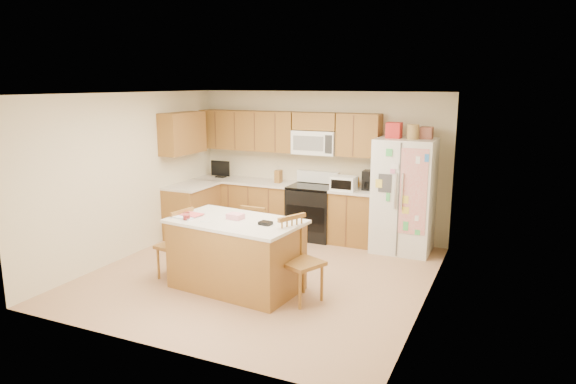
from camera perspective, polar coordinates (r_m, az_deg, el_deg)
The scene contains 9 objects.
ground at distance 7.31m, azimuth -3.00°, elevation -9.12°, with size 4.50×4.50×0.00m, color tan.
room_shell at distance 6.92m, azimuth -3.13°, elevation 2.07°, with size 4.60×4.60×2.52m.
cabinetry at distance 9.03m, azimuth -3.40°, elevation 1.01°, with size 3.36×1.56×2.15m.
stove at distance 8.85m, azimuth 2.72°, elevation -2.12°, with size 0.76×0.65×1.13m.
refrigerator at distance 8.26m, azimuth 12.77°, elevation -0.26°, with size 0.90×0.79×2.04m.
island at distance 6.73m, azimuth -5.78°, elevation -6.85°, with size 1.78×1.16×1.01m.
windsor_chair_left at distance 7.20m, azimuth -12.34°, elevation -5.81°, with size 0.46×0.48×0.98m.
windsor_chair_back at distance 7.43m, azimuth -3.36°, elevation -5.13°, with size 0.41×0.39×0.94m.
windsor_chair_right at distance 6.31m, azimuth 1.39°, elevation -7.76°, with size 0.58×0.59×1.05m.
Camera 1 is at (3.15, -6.05, 2.63)m, focal length 32.00 mm.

